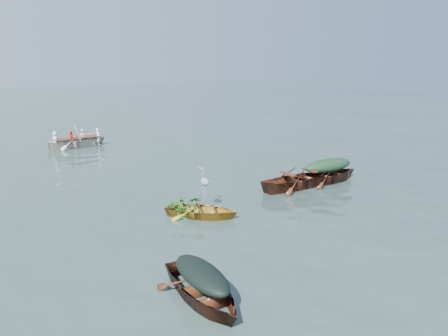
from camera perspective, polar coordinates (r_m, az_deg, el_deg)
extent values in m
plane|color=#304441|center=(14.59, 2.78, -4.58)|extent=(140.00, 140.00, 0.00)
imported|color=gold|center=(13.35, -2.92, -6.39)|extent=(2.76, 2.85, 0.72)
imported|color=#4B2511|center=(9.09, -2.89, -16.85)|extent=(1.38, 3.41, 0.82)
imported|color=#561E14|center=(17.41, 13.33, -1.84)|extent=(4.11, 1.47, 0.92)
imported|color=maroon|center=(16.48, 9.66, -2.57)|extent=(4.36, 1.48, 1.00)
imported|color=silver|center=(24.89, -18.53, 2.56)|extent=(4.37, 1.43, 1.03)
ellipsoid|color=black|center=(8.79, -2.94, -13.45)|extent=(0.76, 1.87, 0.40)
ellipsoid|color=#15341E|center=(17.23, 13.47, 0.47)|extent=(2.26, 0.81, 0.52)
imported|color=#23751E|center=(13.32, -5.20, -3.47)|extent=(1.13, 1.14, 0.60)
imported|color=white|center=(24.74, -18.70, 4.59)|extent=(3.07, 1.26, 0.76)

